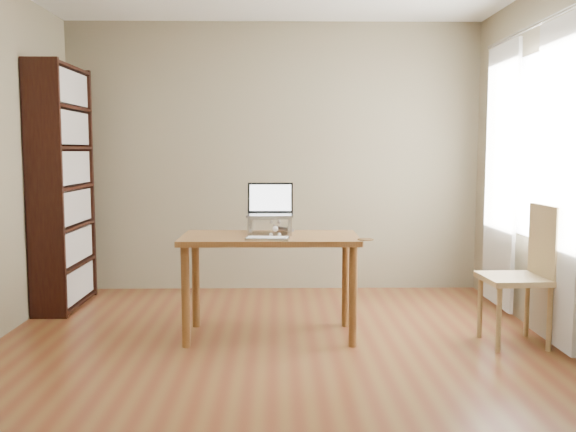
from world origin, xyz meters
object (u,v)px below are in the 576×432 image
object	(u,v)px
bookshelf	(63,187)
chair	(526,269)
laptop	(270,207)
desk	(270,250)
keyboard	(268,238)
cat	(275,226)

from	to	relation	value
bookshelf	chair	size ratio (longest dim) A/B	2.12
laptop	chair	bearing A→B (deg)	-10.96
bookshelf	desk	world-z (taller)	bookshelf
laptop	keyboard	xyz separation A→B (m)	(-0.01, -0.36, -0.18)
laptop	chair	xyz separation A→B (m)	(1.80, -0.37, -0.41)
desk	chair	world-z (taller)	chair
bookshelf	chair	distance (m)	3.83
bookshelf	cat	xyz separation A→B (m)	(1.85, -0.85, -0.24)
bookshelf	laptop	bearing A→B (deg)	-24.28
desk	keyboard	xyz separation A→B (m)	(-0.01, -0.22, 0.12)
laptop	keyboard	size ratio (longest dim) A/B	1.10
bookshelf	desk	xyz separation A→B (m)	(1.81, -0.96, -0.41)
desk	chair	xyz separation A→B (m)	(1.80, -0.22, -0.11)
laptop	chair	distance (m)	1.88
keyboard	chair	distance (m)	1.83
desk	keyboard	distance (m)	0.25
bookshelf	laptop	size ratio (longest dim) A/B	6.07
bookshelf	desk	bearing A→B (deg)	-27.88
chair	bookshelf	bearing A→B (deg)	159.16
desk	keyboard	bearing A→B (deg)	-93.14
bookshelf	desk	size ratio (longest dim) A/B	1.63
laptop	chair	size ratio (longest dim) A/B	0.35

